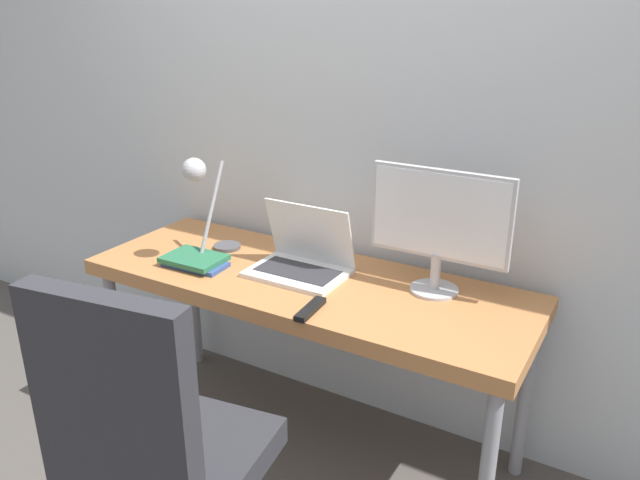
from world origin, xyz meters
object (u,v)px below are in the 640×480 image
(laptop, at_px, (302,259))
(book_stack, at_px, (195,261))
(monitor, at_px, (439,222))
(office_chair, at_px, (152,447))
(desk_lamp, at_px, (202,189))

(laptop, bearing_deg, book_stack, -158.47)
(monitor, distance_m, office_chair, 1.18)
(laptop, relative_size, desk_lamp, 0.86)
(desk_lamp, height_order, office_chair, desk_lamp)
(monitor, relative_size, office_chair, 0.45)
(laptop, height_order, book_stack, laptop)
(laptop, height_order, monitor, monitor)
(desk_lamp, bearing_deg, book_stack, -86.06)
(book_stack, bearing_deg, office_chair, -57.08)
(laptop, relative_size, office_chair, 0.33)
(monitor, relative_size, book_stack, 1.96)
(monitor, bearing_deg, laptop, -168.47)
(monitor, height_order, book_stack, monitor)
(desk_lamp, bearing_deg, monitor, 11.23)
(office_chair, bearing_deg, book_stack, 122.92)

